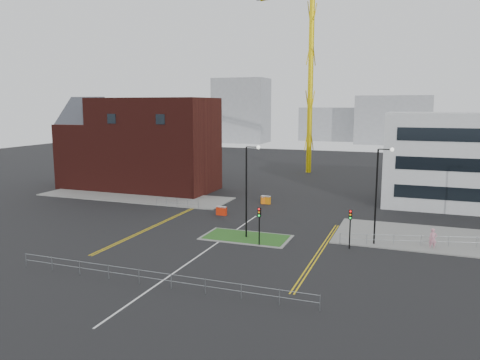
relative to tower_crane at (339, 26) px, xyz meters
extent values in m
plane|color=black|center=(-3.39, -53.04, -26.83)|extent=(200.00, 200.00, 0.00)
cube|color=slate|center=(-23.39, -31.04, -26.77)|extent=(28.00, 8.00, 0.12)
cube|color=slate|center=(18.61, -39.04, -26.77)|extent=(24.00, 10.00, 0.12)
cube|color=slate|center=(-1.39, -45.04, -26.79)|extent=(8.60, 4.60, 0.08)
cube|color=#214C19|center=(-1.39, -45.04, -26.77)|extent=(8.00, 4.00, 0.12)
cube|color=#411410|center=(-23.39, -25.04, -19.83)|extent=(18.00, 10.00, 14.00)
cube|color=black|center=(-27.39, -30.06, -15.82)|extent=(1.40, 0.10, 1.40)
cube|color=black|center=(-19.39, -30.06, -15.82)|extent=(1.40, 0.10, 1.40)
cube|color=#411410|center=(-35.39, -25.04, -21.83)|extent=(6.00, 10.00, 10.00)
cube|color=#2D3038|center=(-35.39, -25.04, -16.83)|extent=(6.40, 8.49, 8.49)
cylinder|color=yellow|center=(-5.39, 1.96, -9.37)|extent=(1.00, 1.00, 34.92)
cylinder|color=black|center=(-1.39, -45.04, -22.33)|extent=(0.16, 0.16, 9.00)
cylinder|color=black|center=(-0.79, -45.04, -17.83)|extent=(1.20, 0.10, 0.10)
sphere|color=silver|center=(-0.19, -45.04, -17.83)|extent=(0.36, 0.36, 0.36)
cylinder|color=black|center=(10.61, -43.04, -22.33)|extent=(0.16, 0.16, 9.00)
cylinder|color=black|center=(11.21, -43.04, -17.83)|extent=(1.20, 0.10, 0.10)
sphere|color=silver|center=(11.81, -43.04, -17.83)|extent=(0.36, 0.36, 0.36)
cylinder|color=black|center=(0.61, -47.04, -25.33)|extent=(0.12, 0.12, 3.00)
cube|color=black|center=(0.61, -47.04, -23.63)|extent=(0.28, 0.22, 0.90)
sphere|color=red|center=(0.61, -47.17, -23.33)|extent=(0.18, 0.18, 0.18)
sphere|color=orange|center=(0.61, -47.17, -23.63)|extent=(0.18, 0.18, 0.18)
sphere|color=#0CCC33|center=(0.61, -47.17, -23.93)|extent=(0.18, 0.18, 0.18)
cylinder|color=black|center=(8.61, -45.04, -25.33)|extent=(0.12, 0.12, 3.00)
cube|color=black|center=(8.61, -45.04, -23.63)|extent=(0.28, 0.22, 0.90)
sphere|color=red|center=(8.61, -45.17, -23.33)|extent=(0.18, 0.18, 0.18)
sphere|color=orange|center=(8.61, -45.17, -23.63)|extent=(0.18, 0.18, 0.18)
sphere|color=#0CCC33|center=(8.61, -45.17, -23.93)|extent=(0.18, 0.18, 0.18)
cylinder|color=gray|center=(-3.39, -59.04, -25.78)|extent=(24.00, 0.04, 0.04)
cylinder|color=gray|center=(-3.39, -59.04, -26.28)|extent=(24.00, 0.04, 0.04)
cylinder|color=gray|center=(-15.39, -59.04, -26.28)|extent=(0.05, 0.05, 1.10)
cylinder|color=gray|center=(8.61, -59.04, -26.28)|extent=(0.05, 0.05, 1.10)
cylinder|color=gray|center=(-14.39, -35.04, -25.78)|extent=(6.00, 0.04, 0.04)
cylinder|color=gray|center=(-14.39, -35.04, -26.28)|extent=(6.00, 0.04, 0.04)
cylinder|color=gray|center=(-17.39, -35.04, -26.28)|extent=(0.05, 0.05, 1.10)
cylinder|color=gray|center=(-11.39, -35.04, -26.28)|extent=(0.05, 0.05, 1.10)
cylinder|color=gray|center=(17.11, -41.54, -25.78)|extent=(19.01, 5.04, 0.04)
cylinder|color=gray|center=(17.11, -41.54, -26.28)|extent=(19.01, 5.04, 0.04)
cylinder|color=gray|center=(7.61, -44.04, -26.28)|extent=(0.05, 0.05, 1.10)
cube|color=silver|center=(-3.39, -51.04, -26.82)|extent=(0.15, 30.00, 0.01)
cube|color=gold|center=(-12.39, -43.04, -26.82)|extent=(0.12, 24.00, 0.01)
cube|color=gold|center=(-12.09, -43.04, -26.82)|extent=(0.12, 24.00, 0.01)
cube|color=gold|center=(6.11, -47.04, -26.82)|extent=(0.12, 20.00, 0.01)
cube|color=gold|center=(6.41, -47.04, -26.82)|extent=(0.12, 20.00, 0.01)
cube|color=gray|center=(-43.39, 66.96, -15.83)|extent=(18.00, 12.00, 22.00)
cube|color=gray|center=(6.61, 76.96, -18.83)|extent=(24.00, 12.00, 16.00)
cube|color=gray|center=(-11.39, 86.96, -20.83)|extent=(30.00, 12.00, 12.00)
imported|color=pink|center=(15.70, -42.61, -25.86)|extent=(0.77, 0.57, 1.93)
cube|color=orange|center=(-4.39, -29.04, -26.29)|extent=(1.33, 0.58, 1.07)
cube|color=silver|center=(-4.39, -29.04, -25.81)|extent=(1.33, 0.58, 0.13)
cube|color=red|center=(-7.39, -37.04, -26.30)|extent=(1.28, 0.50, 1.05)
cube|color=silver|center=(-7.39, -37.04, -25.83)|extent=(1.28, 0.50, 0.13)
cube|color=orange|center=(-4.39, -29.04, -26.34)|extent=(1.23, 0.78, 0.97)
cube|color=silver|center=(-4.39, -29.04, -25.90)|extent=(1.23, 0.78, 0.12)
camera|label=1|loc=(13.65, -87.05, -13.86)|focal=35.00mm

